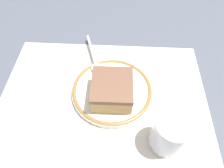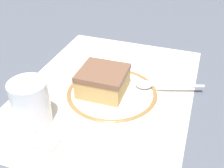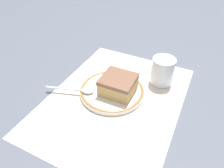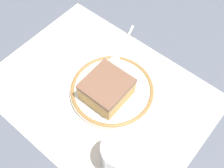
# 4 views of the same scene
# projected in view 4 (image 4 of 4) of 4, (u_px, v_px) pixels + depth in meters

# --- Properties ---
(ground_plane) EXTENTS (2.40, 2.40, 0.00)m
(ground_plane) POSITION_uv_depth(u_px,v_px,m) (100.00, 93.00, 0.62)
(ground_plane) COLOR #4C515B
(placemat) EXTENTS (0.46, 0.34, 0.00)m
(placemat) POSITION_uv_depth(u_px,v_px,m) (100.00, 93.00, 0.61)
(placemat) COLOR beige
(placemat) RESTS_ON ground_plane
(plate) EXTENTS (0.18, 0.18, 0.01)m
(plate) POSITION_uv_depth(u_px,v_px,m) (112.00, 90.00, 0.61)
(plate) COLOR silver
(plate) RESTS_ON placemat
(cake_slice) EXTENTS (0.09, 0.09, 0.05)m
(cake_slice) POSITION_uv_depth(u_px,v_px,m) (108.00, 88.00, 0.58)
(cake_slice) COLOR tan
(cake_slice) RESTS_ON plate
(spoon) EXTENTS (0.06, 0.14, 0.01)m
(spoon) POSITION_uv_depth(u_px,v_px,m) (118.00, 56.00, 0.65)
(spoon) COLOR silver
(spoon) RESTS_ON plate
(cup) EXTENTS (0.07, 0.07, 0.08)m
(cup) POSITION_uv_depth(u_px,v_px,m) (120.00, 156.00, 0.50)
(cup) COLOR silver
(cup) RESTS_ON placemat
(napkin) EXTENTS (0.13, 0.14, 0.00)m
(napkin) POSITION_uv_depth(u_px,v_px,m) (41.00, 80.00, 0.63)
(napkin) COLOR white
(napkin) RESTS_ON placemat
(sugar_packet) EXTENTS (0.03, 0.05, 0.01)m
(sugar_packet) POSITION_uv_depth(u_px,v_px,m) (151.00, 158.00, 0.53)
(sugar_packet) COLOR #E5998C
(sugar_packet) RESTS_ON placemat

